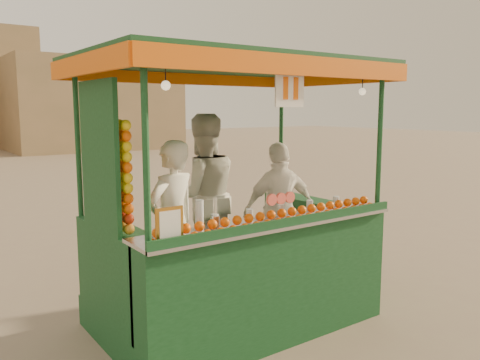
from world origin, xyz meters
TOP-DOWN VIEW (x-y plane):
  - ground at (0.00, 0.00)m, footprint 90.00×90.00m
  - building_right at (7.00, 24.00)m, footprint 9.00×6.00m
  - juice_cart at (0.18, -0.14)m, footprint 3.04×1.97m
  - vendor_left at (-0.41, 0.08)m, footprint 0.69×0.55m
  - vendor_middle at (0.28, 0.63)m, footprint 1.05×0.89m
  - vendor_right at (1.01, 0.11)m, footprint 0.97×0.55m

SIDE VIEW (x-z plane):
  - ground at x=0.00m, z-range 0.00..0.00m
  - juice_cart at x=0.18m, z-range -0.49..2.27m
  - vendor_right at x=1.01m, z-range 0.32..1.89m
  - vendor_left at x=-0.41m, z-range 0.32..1.96m
  - vendor_middle at x=0.28m, z-range 0.32..2.21m
  - building_right at x=7.00m, z-range 0.00..5.00m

